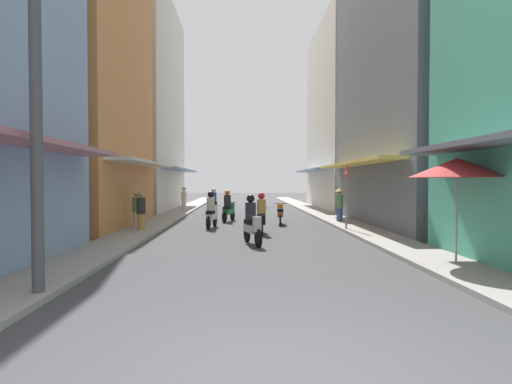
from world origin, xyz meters
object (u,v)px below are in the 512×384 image
Objects in this scene: motorbike_green at (228,207)px; pedestrian_foreground at (141,212)px; motorbike_white at (212,212)px; utility_pole at (36,93)px; motorbike_orange at (280,214)px; street_sign_no_entry at (346,189)px; vendor_umbrella at (457,168)px; pedestrian_far at (340,204)px; motorbike_silver at (252,222)px; pedestrian_crossing at (137,207)px; pedestrian_midway at (184,198)px; motorbike_maroon at (213,202)px; motorbike_black at (261,215)px.

motorbike_green is 1.09× the size of pedestrian_foreground.
utility_pole reaches higher than motorbike_white.
motorbike_orange is 0.68× the size of street_sign_no_entry.
motorbike_white is 10.38m from vendor_umbrella.
pedestrian_far reaches higher than motorbike_orange.
motorbike_silver is 6.15m from motorbike_orange.
pedestrian_crossing reaches higher than motorbike_silver.
motorbike_silver is at bearing -73.59° from pedestrian_midway.
motorbike_silver is 1.06× the size of pedestrian_midway.
motorbike_orange is 2.84m from motorbike_green.
street_sign_no_entry is at bearing -41.54° from motorbike_green.
street_sign_no_entry is (8.05, 0.08, 0.91)m from pedestrian_foreground.
pedestrian_crossing reaches higher than motorbike_white.
utility_pole reaches higher than motorbike_maroon.
motorbike_orange is 0.71× the size of vendor_umbrella.
pedestrian_far reaches higher than motorbike_green.
pedestrian_foreground is (-5.69, -2.92, 0.30)m from motorbike_orange.
vendor_umbrella reaches higher than pedestrian_crossing.
pedestrian_foreground is at bearing 144.23° from motorbike_silver.
pedestrian_midway is (-5.60, 8.09, 0.44)m from motorbike_orange.
pedestrian_foreground is at bearing -90.48° from pedestrian_midway.
pedestrian_foreground reaches higher than motorbike_green.
motorbike_silver is 0.70× the size of vendor_umbrella.
motorbike_white is (0.50, -8.03, 0.00)m from motorbike_maroon.
pedestrian_midway is 0.24× the size of utility_pole.
pedestrian_foreground is at bearing -150.39° from motorbike_white.
pedestrian_far is 1.01× the size of pedestrian_crossing.
motorbike_silver and motorbike_green have the same top height.
vendor_umbrella reaches higher than motorbike_black.
motorbike_silver and motorbike_white have the same top height.
motorbike_white is 9.85m from pedestrian_midway.
pedestrian_far reaches higher than motorbike_black.
motorbike_white is at bearing 29.61° from pedestrian_foreground.
utility_pole reaches higher than pedestrian_midway.
motorbike_white is 5.70m from street_sign_no_entry.
motorbike_black is 1.12× the size of pedestrian_foreground.
motorbike_maroon is 0.97× the size of motorbike_black.
motorbike_silver is 1.05× the size of pedestrian_far.
pedestrian_foreground is at bearing 143.45° from vendor_umbrella.
motorbike_white is at bearing 138.00° from motorbike_black.
pedestrian_midway is 19.75m from vendor_umbrella.
motorbike_green is at bearing 117.38° from vendor_umbrella.
pedestrian_midway is at bearing 115.29° from motorbike_green.
vendor_umbrella is (4.68, -3.56, 1.61)m from motorbike_silver.
motorbike_silver is 1.01× the size of motorbike_green.
street_sign_no_entry is (7.60, 9.00, -1.77)m from utility_pole.
motorbike_green is 5.42m from pedestrian_far.
motorbike_green is at bearing -64.71° from pedestrian_midway.
pedestrian_midway reaches higher than motorbike_green.
motorbike_white is (-0.63, -2.85, 0.00)m from motorbike_green.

